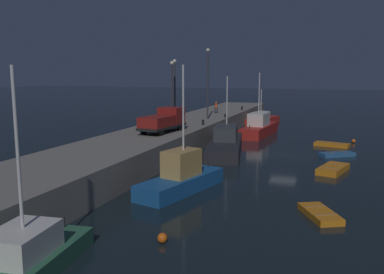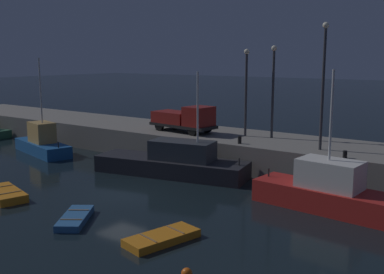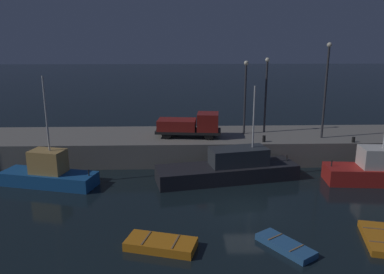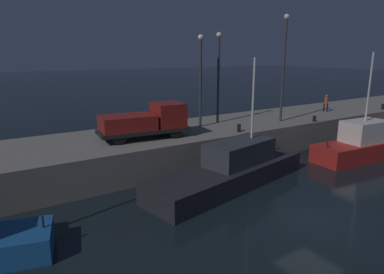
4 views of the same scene
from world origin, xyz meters
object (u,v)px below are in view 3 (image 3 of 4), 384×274
(fishing_trawler_red, at_px, (49,173))
(fishing_trawler_green, at_px, (230,168))
(lamp_post_west, at_px, (245,91))
(bollard_east, at_px, (353,140))
(dinghy_orange_near, at_px, (161,244))
(lamp_post_central, at_px, (326,84))
(bollard_west, at_px, (264,139))
(rowboat_blue_far, at_px, (285,246))
(utility_truck, at_px, (191,125))
(dinghy_red_small, at_px, (378,239))
(lamp_post_east, at_px, (266,89))

(fishing_trawler_red, relative_size, fishing_trawler_green, 0.72)
(fishing_trawler_red, distance_m, lamp_post_west, 18.96)
(bollard_east, bearing_deg, dinghy_orange_near, -140.74)
(fishing_trawler_red, distance_m, bollard_east, 26.16)
(lamp_post_central, bearing_deg, dinghy_orange_near, -133.21)
(dinghy_orange_near, relative_size, lamp_post_west, 0.59)
(fishing_trawler_red, height_order, bollard_west, fishing_trawler_red)
(rowboat_blue_far, height_order, utility_truck, utility_truck)
(rowboat_blue_far, height_order, bollard_west, bollard_west)
(fishing_trawler_green, xyz_separation_m, lamp_post_west, (2.22, 6.70, 5.42))
(utility_truck, bearing_deg, dinghy_red_small, -56.97)
(dinghy_red_small, bearing_deg, rowboat_blue_far, -174.04)
(fishing_trawler_red, distance_m, dinghy_red_small, 23.46)
(rowboat_blue_far, relative_size, bollard_east, 7.30)
(bollard_west, bearing_deg, fishing_trawler_red, -166.47)
(lamp_post_west, relative_size, utility_truck, 1.12)
(lamp_post_central, height_order, bollard_west, lamp_post_central)
(bollard_west, height_order, bollard_east, bollard_west)
(fishing_trawler_red, relative_size, lamp_post_central, 0.98)
(rowboat_blue_far, xyz_separation_m, bollard_east, (9.79, 13.83, 2.27))
(fishing_trawler_green, xyz_separation_m, dinghy_orange_near, (-5.13, -10.45, -0.70))
(fishing_trawler_green, xyz_separation_m, utility_truck, (-3.01, 5.47, 2.42))
(rowboat_blue_far, relative_size, bollard_west, 6.14)
(dinghy_red_small, distance_m, lamp_post_west, 18.61)
(dinghy_red_small, relative_size, rowboat_blue_far, 1.11)
(fishing_trawler_red, distance_m, dinghy_orange_near, 13.39)
(fishing_trawler_red, xyz_separation_m, fishing_trawler_green, (14.35, 0.76, -0.03))
(lamp_post_east, bearing_deg, fishing_trawler_red, -156.80)
(bollard_west, bearing_deg, fishing_trawler_green, -134.78)
(lamp_post_west, bearing_deg, rowboat_blue_far, -91.75)
(dinghy_red_small, height_order, rowboat_blue_far, dinghy_red_small)
(dinghy_orange_near, bearing_deg, lamp_post_west, 66.81)
(utility_truck, bearing_deg, dinghy_orange_near, -97.59)
(fishing_trawler_red, distance_m, utility_truck, 13.16)
(fishing_trawler_green, xyz_separation_m, lamp_post_east, (4.33, 7.24, 5.56))
(dinghy_orange_near, relative_size, rowboat_blue_far, 1.18)
(fishing_trawler_green, xyz_separation_m, bollard_east, (11.48, 3.12, 1.51))
(fishing_trawler_red, relative_size, rowboat_blue_far, 2.44)
(dinghy_orange_near, relative_size, utility_truck, 0.66)
(lamp_post_east, bearing_deg, rowboat_blue_far, -98.36)
(fishing_trawler_green, xyz_separation_m, lamp_post_central, (9.21, 4.81, 6.29))
(lamp_post_east, relative_size, utility_truck, 1.16)
(lamp_post_west, height_order, lamp_post_central, lamp_post_central)
(dinghy_orange_near, xyz_separation_m, rowboat_blue_far, (6.82, -0.26, -0.06))
(dinghy_orange_near, xyz_separation_m, utility_truck, (2.12, 15.92, 3.12))
(fishing_trawler_red, height_order, lamp_post_east, lamp_post_east)
(rowboat_blue_far, height_order, lamp_post_east, lamp_post_east)
(fishing_trawler_green, distance_m, bollard_west, 5.21)
(lamp_post_west, bearing_deg, fishing_trawler_green, -108.33)
(dinghy_red_small, xyz_separation_m, bollard_west, (-3.64, 13.68, 2.31))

